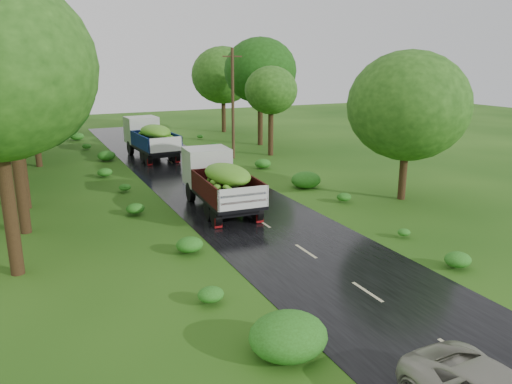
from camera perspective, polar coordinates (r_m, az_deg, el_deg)
ground at (r=17.42m, az=12.60°, el=-11.12°), size 120.00×120.00×0.00m
road at (r=21.21m, az=4.32°, el=-5.87°), size 6.50×80.00×0.02m
road_lines at (r=22.03m, az=3.04°, el=-5.01°), size 0.12×69.60×0.00m
truck_near at (r=25.64m, az=-4.32°, el=1.57°), size 2.78×6.88×2.84m
truck_far at (r=39.92m, az=-12.06°, el=6.27°), size 2.91×7.18×2.96m
utility_pole at (r=38.38m, az=-2.66°, el=10.14°), size 1.40×0.59×8.29m
trees_left at (r=35.37m, az=-26.42°, el=12.12°), size 6.77×33.33×9.25m
trees_right at (r=41.01m, az=2.30°, el=12.37°), size 4.68×31.87×8.10m
shrubs at (r=28.90m, az=-4.48°, el=0.56°), size 11.90×44.00×0.70m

